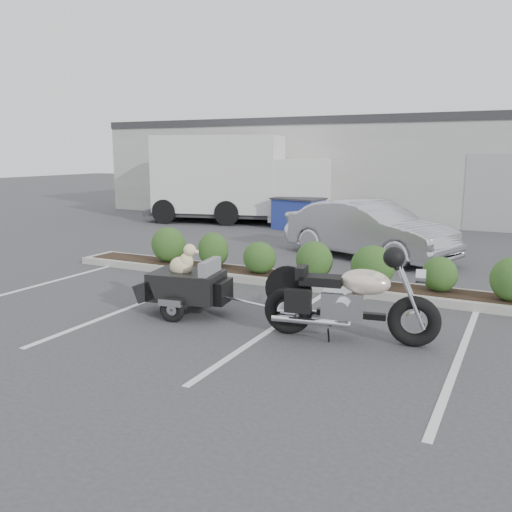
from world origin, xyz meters
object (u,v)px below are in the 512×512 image
at_px(delivery_truck, 239,181).
at_px(sedan, 369,229).
at_px(motorcycle, 349,301).
at_px(dumpster, 298,213).
at_px(pet_trailer, 186,284).

bearing_deg(delivery_truck, sedan, -51.04).
distance_m(motorcycle, dumpster, 11.32).
distance_m(sedan, delivery_truck, 8.07).
xyz_separation_m(pet_trailer, sedan, (1.37, 6.15, 0.23)).
height_order(motorcycle, pet_trailer, motorcycle).
distance_m(motorcycle, sedan, 6.34).
distance_m(pet_trailer, sedan, 6.31).
xyz_separation_m(dumpster, delivery_truck, (-2.81, 0.87, 1.01)).
distance_m(pet_trailer, dumpster, 10.37).
bearing_deg(motorcycle, sedan, 93.59).
distance_m(pet_trailer, delivery_truck, 12.15).
height_order(sedan, dumpster, sedan).
relative_size(motorcycle, dumpster, 1.37).
height_order(pet_trailer, sedan, sedan).
height_order(pet_trailer, delivery_truck, delivery_truck).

